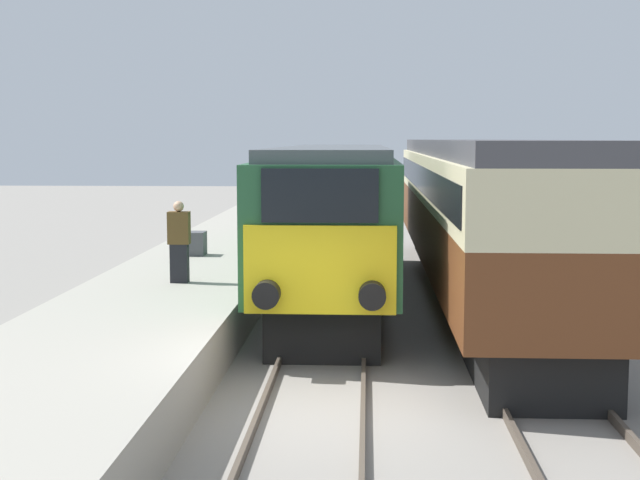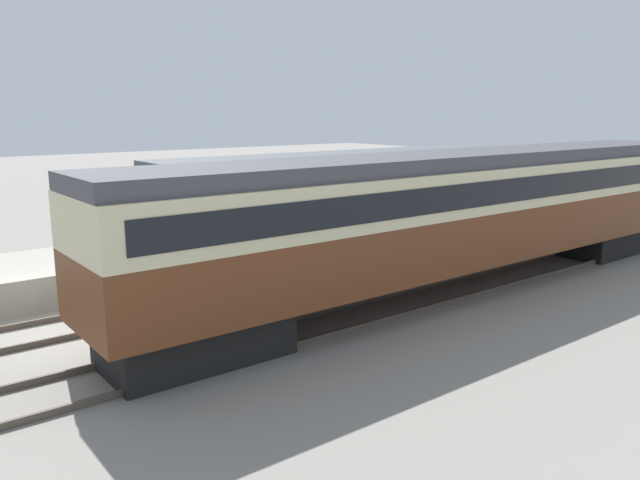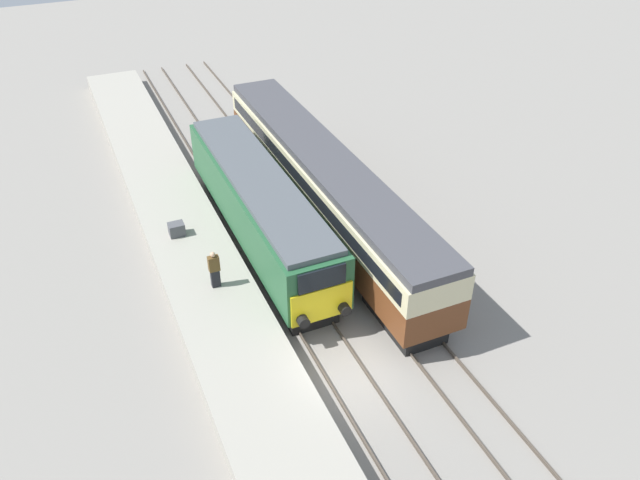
# 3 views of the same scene
# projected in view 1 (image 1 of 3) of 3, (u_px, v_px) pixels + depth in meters

# --- Properties ---
(ground_plane) EXTENTS (120.00, 120.00, 0.00)m
(ground_plane) POSITION_uv_depth(u_px,v_px,m) (312.00, 415.00, 12.46)
(ground_plane) COLOR gray
(platform_left) EXTENTS (3.50, 50.00, 0.90)m
(platform_left) POSITION_uv_depth(u_px,v_px,m) (190.00, 287.00, 20.52)
(platform_left) COLOR #9E998C
(platform_left) RESTS_ON ground_plane
(rails_near_track) EXTENTS (1.51, 60.00, 0.14)m
(rails_near_track) POSITION_uv_depth(u_px,v_px,m) (327.00, 333.00, 17.41)
(rails_near_track) COLOR #4C4238
(rails_near_track) RESTS_ON ground_plane
(rails_far_track) EXTENTS (1.50, 60.00, 0.14)m
(rails_far_track) POSITION_uv_depth(u_px,v_px,m) (503.00, 335.00, 17.23)
(rails_far_track) COLOR #4C4238
(rails_far_track) RESTS_ON ground_plane
(locomotive) EXTENTS (2.70, 14.34, 3.66)m
(locomotive) POSITION_uv_depth(u_px,v_px,m) (335.00, 214.00, 21.31)
(locomotive) COLOR black
(locomotive) RESTS_ON ground_plane
(passenger_carriage) EXTENTS (2.75, 20.08, 3.82)m
(passenger_carriage) POSITION_uv_depth(u_px,v_px,m) (476.00, 201.00, 21.57)
(passenger_carriage) COLOR black
(passenger_carriage) RESTS_ON ground_plane
(person_on_platform) EXTENTS (0.44, 0.26, 1.68)m
(person_on_platform) POSITION_uv_depth(u_px,v_px,m) (179.00, 242.00, 18.25)
(person_on_platform) COLOR black
(person_on_platform) RESTS_ON platform_left
(luggage_crate) EXTENTS (0.70, 0.56, 0.60)m
(luggage_crate) POSITION_uv_depth(u_px,v_px,m) (192.00, 243.00, 22.61)
(luggage_crate) COLOR #4C4C51
(luggage_crate) RESTS_ON platform_left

